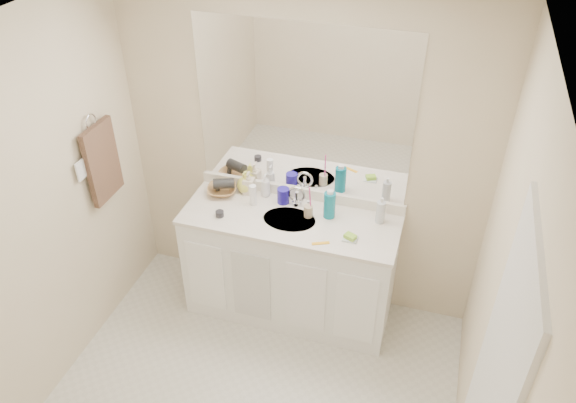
{
  "coord_description": "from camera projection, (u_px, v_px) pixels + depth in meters",
  "views": [
    {
      "loc": [
        0.91,
        -1.95,
        3.21
      ],
      "look_at": [
        0.0,
        0.97,
        1.05
      ],
      "focal_mm": 35.0,
      "sensor_mm": 36.0,
      "label": 1
    }
  ],
  "objects": [
    {
      "name": "wicker_basket",
      "position": [
        222.0,
        190.0,
        4.12
      ],
      "size": [
        0.27,
        0.27,
        0.05
      ],
      "primitive_type": "imported",
      "rotation": [
        0.0,
        0.0,
        0.3
      ],
      "color": "#9F7040",
      "rests_on": "countertop"
    },
    {
      "name": "orange_comb",
      "position": [
        321.0,
        243.0,
        3.66
      ],
      "size": [
        0.12,
        0.07,
        0.0
      ],
      "primitive_type": "cube",
      "rotation": [
        0.0,
        0.0,
        0.42
      ],
      "color": "#FFAF1A",
      "rests_on": "countertop"
    },
    {
      "name": "faucet",
      "position": [
        297.0,
        198.0,
        3.98
      ],
      "size": [
        0.02,
        0.02,
        0.11
      ],
      "primitive_type": "cylinder",
      "color": "silver",
      "rests_on": "countertop"
    },
    {
      "name": "sink_basin",
      "position": [
        289.0,
        221.0,
        3.88
      ],
      "size": [
        0.37,
        0.37,
        0.02
      ],
      "primitive_type": "cylinder",
      "color": "beige",
      "rests_on": "countertop"
    },
    {
      "name": "ceiling",
      "position": [
        215.0,
        58.0,
        2.21
      ],
      "size": [
        2.6,
        2.6,
        0.02
      ],
      "primitive_type": "cube",
      "color": "white",
      "rests_on": "wall_back"
    },
    {
      "name": "toothbrush",
      "position": [
        310.0,
        199.0,
        3.81
      ],
      "size": [
        0.02,
        0.04,
        0.2
      ],
      "primitive_type": "cylinder",
      "rotation": [
        0.14,
        0.0,
        -0.23
      ],
      "color": "#F4409A",
      "rests_on": "tan_cup"
    },
    {
      "name": "soap_bottle_white",
      "position": [
        266.0,
        185.0,
        4.06
      ],
      "size": [
        0.07,
        0.07,
        0.18
      ],
      "primitive_type": "imported",
      "rotation": [
        0.0,
        0.0,
        -0.01
      ],
      "color": "white",
      "rests_on": "countertop"
    },
    {
      "name": "tan_cup",
      "position": [
        308.0,
        211.0,
        3.88
      ],
      "size": [
        0.08,
        0.08,
        0.09
      ],
      "primitive_type": "cylinder",
      "rotation": [
        0.0,
        0.0,
        0.39
      ],
      "color": "tan",
      "rests_on": "countertop"
    },
    {
      "name": "soap_bottle_yellow",
      "position": [
        246.0,
        182.0,
        4.11
      ],
      "size": [
        0.16,
        0.16,
        0.17
      ],
      "primitive_type": "imported",
      "rotation": [
        0.0,
        0.0,
        -0.25
      ],
      "color": "#E7E459",
      "rests_on": "countertop"
    },
    {
      "name": "soap_dish",
      "position": [
        350.0,
        239.0,
        3.69
      ],
      "size": [
        0.1,
        0.08,
        0.01
      ],
      "primitive_type": "cube",
      "rotation": [
        0.0,
        0.0,
        -0.01
      ],
      "color": "silver",
      "rests_on": "countertop"
    },
    {
      "name": "vanity_cabinet",
      "position": [
        290.0,
        267.0,
        4.15
      ],
      "size": [
        1.5,
        0.55,
        0.85
      ],
      "primitive_type": "cube",
      "color": "white",
      "rests_on": "floor"
    },
    {
      "name": "dark_jar",
      "position": [
        220.0,
        214.0,
        3.89
      ],
      "size": [
        0.06,
        0.06,
        0.04
      ],
      "primitive_type": "cylinder",
      "rotation": [
        0.0,
        0.0,
        0.1
      ],
      "color": "#242429",
      "rests_on": "countertop"
    },
    {
      "name": "wall_back",
      "position": [
        302.0,
        158.0,
        3.92
      ],
      "size": [
        2.6,
        0.02,
        2.4
      ],
      "primitive_type": "cube",
      "color": "beige",
      "rests_on": "floor"
    },
    {
      "name": "wall_right",
      "position": [
        494.0,
        339.0,
        2.59
      ],
      "size": [
        0.02,
        2.6,
        2.4
      ],
      "primitive_type": "cube",
      "color": "beige",
      "rests_on": "floor"
    },
    {
      "name": "hair_dryer",
      "position": [
        224.0,
        184.0,
        4.07
      ],
      "size": [
        0.17,
        0.13,
        0.08
      ],
      "primitive_type": "cylinder",
      "rotation": [
        0.0,
        1.57,
        0.37
      ],
      "color": "black",
      "rests_on": "wicker_basket"
    },
    {
      "name": "clear_pump_bottle",
      "position": [
        381.0,
        212.0,
        3.8
      ],
      "size": [
        0.08,
        0.08,
        0.16
      ],
      "primitive_type": "cylinder",
      "rotation": [
        0.0,
        0.0,
        -0.35
      ],
      "color": "silver",
      "rests_on": "countertop"
    },
    {
      "name": "blue_mug",
      "position": [
        283.0,
        196.0,
        4.0
      ],
      "size": [
        0.1,
        0.1,
        0.12
      ],
      "primitive_type": "cylinder",
      "rotation": [
        0.0,
        0.0,
        -0.25
      ],
      "color": "#2317A3",
      "rests_on": "countertop"
    },
    {
      "name": "backsplash",
      "position": [
        301.0,
        193.0,
        4.07
      ],
      "size": [
        1.52,
        0.03,
        0.08
      ],
      "primitive_type": "cube",
      "color": "white",
      "rests_on": "countertop"
    },
    {
      "name": "mirror",
      "position": [
        302.0,
        112.0,
        3.71
      ],
      "size": [
        1.48,
        0.01,
        1.2
      ],
      "primitive_type": "cube",
      "color": "white",
      "rests_on": "wall_back"
    },
    {
      "name": "switch_plate",
      "position": [
        81.0,
        170.0,
        3.6
      ],
      "size": [
        0.01,
        0.08,
        0.13
      ],
      "primitive_type": "cube",
      "color": "white",
      "rests_on": "wall_left"
    },
    {
      "name": "wall_left",
      "position": [
        22.0,
        235.0,
        3.22
      ],
      "size": [
        0.02,
        2.6,
        2.4
      ],
      "primitive_type": "cube",
      "color": "beige",
      "rests_on": "floor"
    },
    {
      "name": "soap_bottle_cream",
      "position": [
        249.0,
        183.0,
        4.09
      ],
      "size": [
        0.09,
        0.09,
        0.18
      ],
      "primitive_type": "imported",
      "rotation": [
        0.0,
        0.0,
        0.11
      ],
      "color": "beige",
      "rests_on": "countertop"
    },
    {
      "name": "mouthwash_bottle",
      "position": [
        330.0,
        205.0,
        3.84
      ],
      "size": [
        0.09,
        0.09,
        0.19
      ],
      "primitive_type": "cylinder",
      "rotation": [
        0.0,
        0.0,
        0.14
      ],
      "color": "#0B7288",
      "rests_on": "countertop"
    },
    {
      "name": "green_soap",
      "position": [
        350.0,
        237.0,
        3.68
      ],
      "size": [
        0.09,
        0.08,
        0.03
      ],
      "primitive_type": "cube",
      "rotation": [
        0.0,
        0.0,
        -0.41
      ],
      "color": "#8BC730",
      "rests_on": "soap_dish"
    },
    {
      "name": "countertop",
      "position": [
        290.0,
        219.0,
        3.9
      ],
      "size": [
        1.52,
        0.57,
        0.03
      ],
      "primitive_type": "cube",
      "color": "silver",
      "rests_on": "vanity_cabinet"
    },
    {
      "name": "extra_white_bottle",
      "position": [
        253.0,
        195.0,
        3.97
      ],
      "size": [
        0.05,
        0.05,
        0.16
      ],
      "primitive_type": "cylinder",
      "rotation": [
        0.0,
        0.0,
        0.01
      ],
      "color": "white",
      "rests_on": "countertop"
    },
    {
      "name": "hand_towel",
      "position": [
        102.0,
        162.0,
        3.78
      ],
      "size": [
        0.04,
        0.32,
        0.55
      ],
      "primitive_type": "cube",
      "color": "#3A281F",
      "rests_on": "towel_ring"
    },
    {
      "name": "towel_ring",
      "position": [
        91.0,
        122.0,
        3.61
      ],
      "size": [
        0.01,
        0.11,
        0.11
      ],
      "primitive_type": "torus",
      "rotation": [
        0.0,
        1.57,
        0.0
      ],
      "color": "silver",
      "rests_on": "wall_left"
    }
  ]
}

